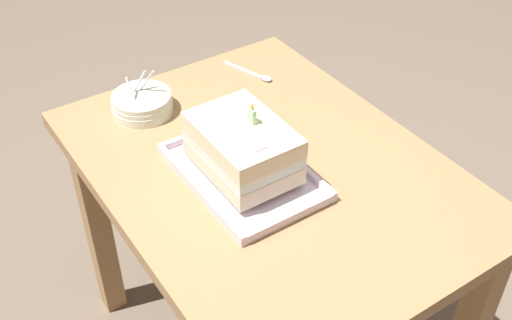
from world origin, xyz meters
TOP-DOWN VIEW (x-y plane):
  - dining_table at (0.00, 0.00)m, footprint 0.94×0.69m
  - foil_tray at (0.00, -0.06)m, footprint 0.35×0.23m
  - birthday_cake at (0.00, -0.06)m, footprint 0.23×0.16m
  - bowl_stack at (-0.34, -0.14)m, footprint 0.15×0.15m
  - serving_spoon_near_tray at (-0.31, 0.19)m, footprint 0.16×0.06m

SIDE VIEW (x-z plane):
  - dining_table at x=0.00m, z-range 0.23..0.93m
  - serving_spoon_near_tray at x=-0.31m, z-range 0.70..0.71m
  - foil_tray at x=0.00m, z-range 0.70..0.72m
  - bowl_stack at x=-0.34m, z-range 0.67..0.78m
  - birthday_cake at x=0.00m, z-range 0.70..0.86m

